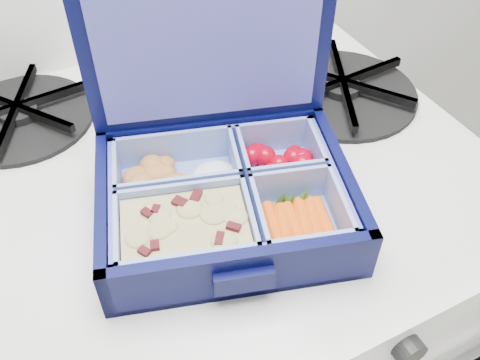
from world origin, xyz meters
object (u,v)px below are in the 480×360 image
fork (225,128)px  bento_box (226,199)px  stove (218,335)px  burner_grate (342,86)px

fork → bento_box: bearing=-55.1°
stove → burner_grate: 0.50m
stove → burner_grate: (0.20, 0.01, 0.46)m
burner_grate → fork: burner_grate is taller
bento_box → burner_grate: size_ratio=1.24×
stove → fork: size_ratio=4.53×
stove → fork: 0.45m
burner_grate → fork: 0.17m
stove → bento_box: bearing=-104.8°
bento_box → burner_grate: bearing=45.6°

